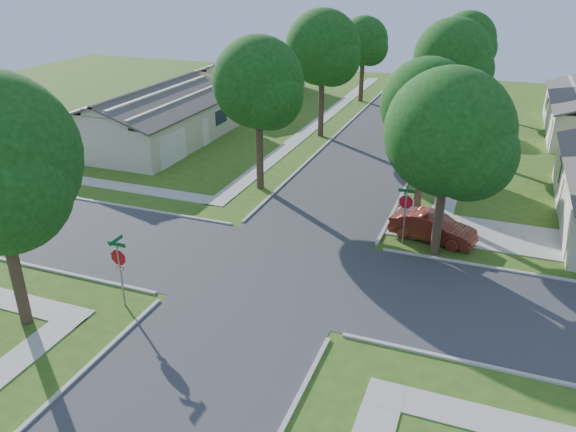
# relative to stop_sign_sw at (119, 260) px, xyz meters

# --- Properties ---
(ground) EXTENTS (100.00, 100.00, 0.00)m
(ground) POSITION_rel_stop_sign_sw_xyz_m (4.70, 4.70, -2.03)
(ground) COLOR #2E5617
(ground) RESTS_ON ground
(road_ns) EXTENTS (7.00, 100.00, 0.02)m
(road_ns) POSITION_rel_stop_sign_sw_xyz_m (4.70, 4.70, -2.03)
(road_ns) COLOR #333335
(road_ns) RESTS_ON ground
(sidewalk_ne) EXTENTS (1.20, 40.00, 0.04)m
(sidewalk_ne) POSITION_rel_stop_sign_sw_xyz_m (10.80, 30.70, -2.01)
(sidewalk_ne) COLOR #9E9B91
(sidewalk_ne) RESTS_ON ground
(sidewalk_nw) EXTENTS (1.20, 40.00, 0.04)m
(sidewalk_nw) POSITION_rel_stop_sign_sw_xyz_m (-1.40, 30.70, -2.01)
(sidewalk_nw) COLOR #9E9B91
(sidewalk_nw) RESTS_ON ground
(driveway) EXTENTS (8.80, 3.60, 0.05)m
(driveway) POSITION_rel_stop_sign_sw_xyz_m (12.60, 11.80, -2.01)
(driveway) COLOR #9E9B91
(driveway) RESTS_ON ground
(stop_sign_sw) EXTENTS (1.05, 0.80, 2.98)m
(stop_sign_sw) POSITION_rel_stop_sign_sw_xyz_m (0.00, 0.00, 0.00)
(stop_sign_sw) COLOR gray
(stop_sign_sw) RESTS_ON ground
(stop_sign_ne) EXTENTS (1.05, 0.80, 2.98)m
(stop_sign_ne) POSITION_rel_stop_sign_sw_xyz_m (9.40, 9.40, 0.00)
(stop_sign_ne) COLOR gray
(stop_sign_ne) RESTS_ON ground
(tree_e_near) EXTENTS (4.97, 4.80, 8.28)m
(tree_e_near) POSITION_rel_stop_sign_sw_xyz_m (9.45, 13.71, 3.61)
(tree_e_near) COLOR #38281C
(tree_e_near) RESTS_ON ground
(tree_e_mid) EXTENTS (5.59, 5.40, 9.21)m
(tree_e_mid) POSITION_rel_stop_sign_sw_xyz_m (9.46, 25.71, 4.22)
(tree_e_mid) COLOR #38281C
(tree_e_mid) RESTS_ON ground
(tree_e_far) EXTENTS (5.17, 5.00, 8.72)m
(tree_e_far) POSITION_rel_stop_sign_sw_xyz_m (9.45, 38.71, 3.95)
(tree_e_far) COLOR #38281C
(tree_e_far) RESTS_ON ground
(tree_w_near) EXTENTS (5.38, 5.20, 8.97)m
(tree_w_near) POSITION_rel_stop_sign_sw_xyz_m (0.06, 13.71, 4.08)
(tree_w_near) COLOR #38281C
(tree_w_near) RESTS_ON ground
(tree_w_mid) EXTENTS (5.80, 5.60, 9.56)m
(tree_w_mid) POSITION_rel_stop_sign_sw_xyz_m (0.06, 25.71, 4.46)
(tree_w_mid) COLOR #38281C
(tree_w_mid) RESTS_ON ground
(tree_w_far) EXTENTS (4.76, 4.60, 8.04)m
(tree_w_far) POSITION_rel_stop_sign_sw_xyz_m (0.05, 38.71, 3.48)
(tree_w_far) COLOR #38281C
(tree_w_far) RESTS_ON ground
(tree_ne_corner) EXTENTS (5.80, 5.60, 8.66)m
(tree_ne_corner) POSITION_rel_stop_sign_sw_xyz_m (11.06, 8.91, 3.56)
(tree_ne_corner) COLOR #38281C
(tree_ne_corner) RESTS_ON ground
(house_nw_near) EXTENTS (8.42, 13.60, 4.23)m
(house_nw_near) POSITION_rel_stop_sign_sw_xyz_m (-11.29, 19.70, -0.51)
(house_nw_near) COLOR #BEB596
(house_nw_near) RESTS_ON ground
(house_nw_far) EXTENTS (8.42, 13.60, 4.23)m
(house_nw_far) POSITION_rel_stop_sign_sw_xyz_m (-11.29, 36.70, -0.51)
(house_nw_far) COLOR #BEB596
(house_nw_far) RESTS_ON ground
(car_driveway) EXTENTS (4.38, 2.32, 1.37)m
(car_driveway) POSITION_rel_stop_sign_sw_xyz_m (10.70, 10.20, -1.34)
(car_driveway) COLOR maroon
(car_driveway) RESTS_ON ground
(car_curb_east) EXTENTS (2.10, 4.77, 1.60)m
(car_curb_east) POSITION_rel_stop_sign_sw_xyz_m (7.90, 26.41, -1.23)
(car_curb_east) COLOR black
(car_curb_east) RESTS_ON ground
(car_curb_west) EXTENTS (2.08, 4.91, 1.41)m
(car_curb_west) POSITION_rel_stop_sign_sw_xyz_m (3.50, 39.42, -1.32)
(car_curb_west) COLOR black
(car_curb_west) RESTS_ON ground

